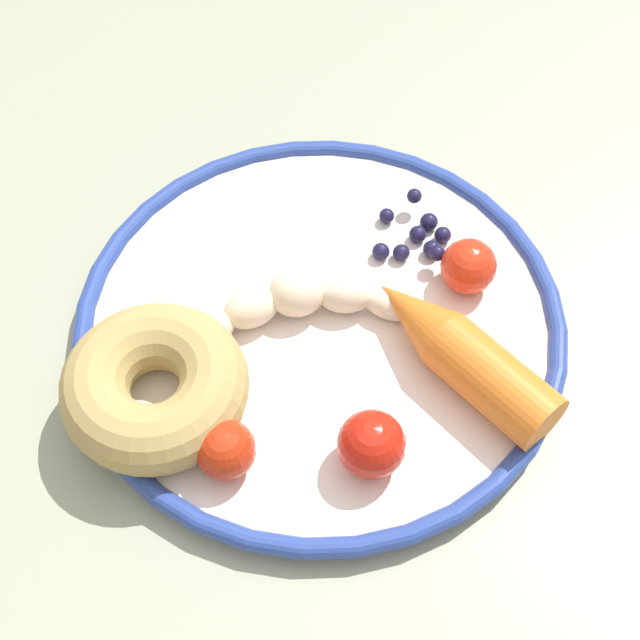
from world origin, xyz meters
name	(u,v)px	position (x,y,z in m)	size (l,w,h in m)	color
dining_table	(324,425)	(0.00, 0.00, 0.62)	(0.90, 0.87, 0.72)	gray
plate	(320,323)	(-0.01, 0.01, 0.73)	(0.30, 0.30, 0.02)	white
banana	(299,303)	(-0.03, 0.01, 0.74)	(0.11, 0.12, 0.03)	beige
carrot_orange	(460,352)	(0.07, 0.03, 0.75)	(0.13, 0.06, 0.04)	orange
donut	(155,386)	(-0.05, -0.09, 0.75)	(0.11, 0.11, 0.04)	tan
blueberry_pile	(417,236)	(0.00, 0.10, 0.74)	(0.06, 0.06, 0.02)	#191638
tomato_near	(225,450)	(0.01, -0.10, 0.75)	(0.03, 0.03, 0.03)	red
tomato_mid	(372,444)	(0.07, -0.05, 0.75)	(0.04, 0.04, 0.04)	red
tomato_far	(469,266)	(0.04, 0.09, 0.75)	(0.03, 0.03, 0.03)	red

